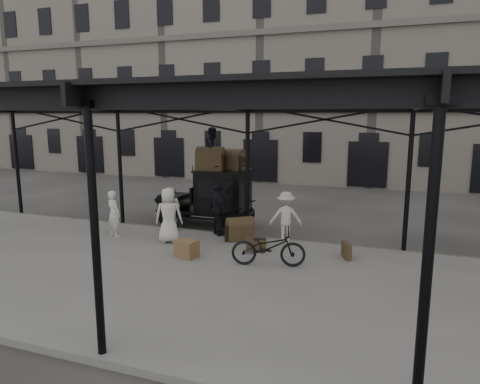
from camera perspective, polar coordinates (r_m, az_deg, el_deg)
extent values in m
plane|color=#383533|center=(12.92, -1.90, -8.67)|extent=(120.00, 120.00, 0.00)
cube|color=slate|center=(11.17, -5.74, -11.40)|extent=(28.00, 8.00, 0.15)
cylinder|color=black|center=(19.83, -27.59, 3.18)|extent=(0.14, 0.14, 4.30)
cylinder|color=black|center=(14.25, 1.01, 2.02)|extent=(0.14, 0.14, 4.30)
cylinder|color=black|center=(7.44, -18.72, -6.17)|extent=(0.14, 0.14, 4.30)
cube|color=black|center=(14.10, 1.04, 11.43)|extent=(22.00, 0.10, 0.45)
cube|color=black|center=(7.16, -19.80, 12.03)|extent=(22.00, 0.10, 0.45)
cube|color=black|center=(10.67, -5.48, 12.69)|extent=(22.50, 9.00, 0.08)
cube|color=silver|center=(10.67, -5.49, 13.07)|extent=(18.00, 7.00, 0.04)
cube|color=slate|center=(29.84, 11.29, 15.45)|extent=(64.00, 8.00, 14.00)
cylinder|color=black|center=(16.45, -9.65, -3.22)|extent=(0.80, 0.10, 0.80)
cylinder|color=black|center=(17.68, -7.38, -2.21)|extent=(0.80, 0.10, 0.80)
cylinder|color=black|center=(15.37, -1.14, -4.03)|extent=(0.80, 0.10, 0.80)
cylinder|color=black|center=(16.68, 0.62, -2.88)|extent=(0.80, 0.10, 0.80)
cube|color=black|center=(16.49, -4.65, -2.54)|extent=(3.60, 1.25, 0.12)
cube|color=black|center=(17.01, -8.81, -1.19)|extent=(0.90, 1.00, 0.55)
cube|color=black|center=(17.24, -10.19, -1.09)|extent=(0.06, 0.70, 0.55)
cube|color=black|center=(16.63, -6.39, -1.05)|extent=(0.70, 1.30, 0.10)
cube|color=black|center=(16.04, -2.24, 0.04)|extent=(1.80, 1.45, 1.55)
cube|color=black|center=(15.34, -3.26, 0.32)|extent=(1.40, 0.02, 0.60)
cube|color=black|center=(15.92, -2.26, 2.88)|extent=(1.90, 1.55, 0.06)
imported|color=silver|center=(14.94, -16.49, -2.76)|extent=(0.67, 0.57, 1.57)
imported|color=silver|center=(15.40, -9.15, -2.10)|extent=(0.78, 0.61, 1.56)
imported|color=silver|center=(13.84, -9.49, -3.06)|extent=(1.01, 0.85, 1.77)
imported|color=black|center=(14.45, -2.96, -2.28)|extent=(1.08, 1.05, 1.81)
imported|color=beige|center=(13.91, 6.11, -3.25)|extent=(1.17, 0.88, 1.61)
imported|color=black|center=(11.65, 3.79, -7.31)|extent=(2.11, 1.14, 1.05)
imported|color=black|center=(15.87, -3.60, 5.80)|extent=(0.78, 0.89, 1.57)
cube|color=olive|center=(12.46, -7.12, -7.52)|extent=(0.69, 0.59, 0.50)
cube|color=#4F3A25|center=(12.69, 14.00, -7.55)|extent=(0.36, 0.61, 0.45)
cube|color=#4F3A25|center=(12.97, 2.17, -6.96)|extent=(0.61, 0.39, 0.40)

